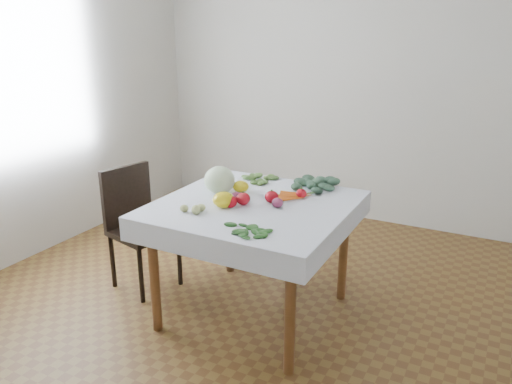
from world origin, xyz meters
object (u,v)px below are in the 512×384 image
cabbage (220,180)px  chair (136,219)px  table (254,219)px  carrot_bunch (292,196)px  heirloom_back (241,186)px

cabbage → chair: bearing=-172.9°
table → carrot_bunch: bearing=45.9°
chair → cabbage: 0.74m
heirloom_back → carrot_bunch: heirloom_back is taller
cabbage → carrot_bunch: 0.47m
cabbage → heirloom_back: (0.11, 0.09, -0.05)m
heirloom_back → carrot_bunch: (0.35, 0.03, -0.02)m
carrot_bunch → table: bearing=-134.1°
chair → carrot_bunch: chair is taller
chair → cabbage: cabbage is taller
cabbage → heirloom_back: 0.15m
cabbage → carrot_bunch: size_ratio=0.76×
heirloom_back → carrot_bunch: size_ratio=0.40×
chair → carrot_bunch: size_ratio=3.31×
table → carrot_bunch: 0.27m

